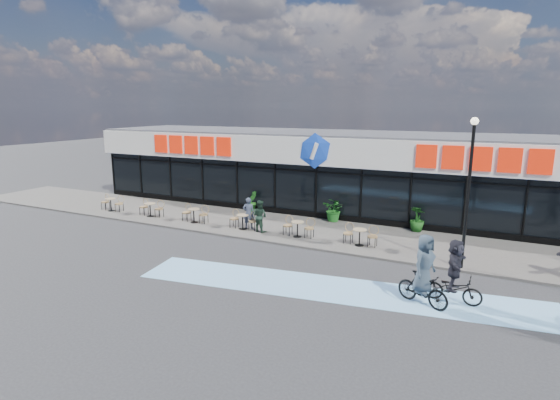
% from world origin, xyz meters
% --- Properties ---
extents(ground, '(120.00, 120.00, 0.00)m').
position_xyz_m(ground, '(0.00, 0.00, 0.00)').
color(ground, '#28282B').
rests_on(ground, ground).
extents(sidewalk, '(44.00, 5.00, 0.10)m').
position_xyz_m(sidewalk, '(0.00, 4.50, 0.05)').
color(sidewalk, '#59554F').
rests_on(sidewalk, ground).
extents(bike_lane, '(14.17, 4.13, 0.01)m').
position_xyz_m(bike_lane, '(4.00, -1.50, 0.01)').
color(bike_lane, '#7AB7E7').
rests_on(bike_lane, ground).
extents(building, '(30.60, 6.57, 4.75)m').
position_xyz_m(building, '(-0.00, 9.93, 2.34)').
color(building, black).
rests_on(building, ground).
extents(lamp_post, '(0.28, 0.28, 5.64)m').
position_xyz_m(lamp_post, '(7.77, 2.30, 3.42)').
color(lamp_post, black).
rests_on(lamp_post, sidewalk).
extents(bistro_set_0, '(1.54, 0.62, 0.90)m').
position_xyz_m(bistro_set_0, '(-11.38, 3.33, 0.56)').
color(bistro_set_0, tan).
rests_on(bistro_set_0, sidewalk).
extents(bistro_set_1, '(1.54, 0.62, 0.90)m').
position_xyz_m(bistro_set_1, '(-8.40, 3.33, 0.56)').
color(bistro_set_1, tan).
rests_on(bistro_set_1, sidewalk).
extents(bistro_set_2, '(1.54, 0.62, 0.90)m').
position_xyz_m(bistro_set_2, '(-5.42, 3.33, 0.56)').
color(bistro_set_2, tan).
rests_on(bistro_set_2, sidewalk).
extents(bistro_set_3, '(1.54, 0.62, 0.90)m').
position_xyz_m(bistro_set_3, '(-2.44, 3.33, 0.56)').
color(bistro_set_3, tan).
rests_on(bistro_set_3, sidewalk).
extents(bistro_set_4, '(1.54, 0.62, 0.90)m').
position_xyz_m(bistro_set_4, '(0.54, 3.33, 0.56)').
color(bistro_set_4, tan).
rests_on(bistro_set_4, sidewalk).
extents(bistro_set_5, '(1.54, 0.62, 0.90)m').
position_xyz_m(bistro_set_5, '(3.53, 3.33, 0.56)').
color(bistro_set_5, tan).
rests_on(bistro_set_5, sidewalk).
extents(potted_plant_left, '(0.72, 0.79, 1.18)m').
position_xyz_m(potted_plant_left, '(-3.84, 6.66, 0.69)').
color(potted_plant_left, '#1C5518').
rests_on(potted_plant_left, sidewalk).
extents(potted_plant_mid, '(1.36, 1.24, 1.28)m').
position_xyz_m(potted_plant_mid, '(1.19, 6.65, 0.74)').
color(potted_plant_mid, '#1A5D1B').
rests_on(potted_plant_mid, sidewalk).
extents(potted_plant_right, '(0.86, 0.86, 1.24)m').
position_xyz_m(potted_plant_right, '(5.43, 6.68, 0.72)').
color(potted_plant_right, '#184B15').
rests_on(potted_plant_right, sidewalk).
extents(patron_left, '(0.68, 0.58, 1.58)m').
position_xyz_m(patron_left, '(-2.25, 3.51, 0.89)').
color(patron_left, '#30384B').
rests_on(patron_left, sidewalk).
extents(patron_right, '(0.88, 0.76, 1.57)m').
position_xyz_m(patron_right, '(-1.46, 3.23, 0.89)').
color(patron_right, '#1B3023').
rests_on(patron_right, sidewalk).
extents(cyclist_a, '(1.81, 1.16, 2.31)m').
position_xyz_m(cyclist_a, '(6.86, -1.46, 0.97)').
color(cyclist_a, black).
rests_on(cyclist_a, ground).
extents(cyclist_b, '(1.79, 1.54, 2.09)m').
position_xyz_m(cyclist_b, '(7.71, -0.84, 0.90)').
color(cyclist_b, black).
rests_on(cyclist_b, ground).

